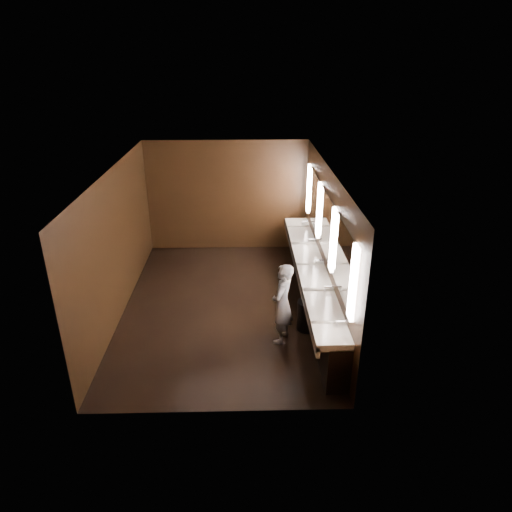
# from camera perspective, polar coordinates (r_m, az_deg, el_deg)

# --- Properties ---
(floor) EXTENTS (6.00, 6.00, 0.00)m
(floor) POSITION_cam_1_polar(r_m,az_deg,el_deg) (9.40, -4.00, -6.17)
(floor) COLOR black
(floor) RESTS_ON ground
(ceiling) EXTENTS (4.00, 6.00, 0.02)m
(ceiling) POSITION_cam_1_polar(r_m,az_deg,el_deg) (8.33, -4.56, 10.65)
(ceiling) COLOR #2D2D2B
(ceiling) RESTS_ON wall_back
(wall_back) EXTENTS (4.00, 0.02, 2.80)m
(wall_back) POSITION_cam_1_polar(r_m,az_deg,el_deg) (11.59, -3.64, 7.46)
(wall_back) COLOR black
(wall_back) RESTS_ON floor
(wall_front) EXTENTS (4.00, 0.02, 2.80)m
(wall_front) POSITION_cam_1_polar(r_m,az_deg,el_deg) (6.12, -5.44, -9.18)
(wall_front) COLOR black
(wall_front) RESTS_ON floor
(wall_left) EXTENTS (0.02, 6.00, 2.80)m
(wall_left) POSITION_cam_1_polar(r_m,az_deg,el_deg) (9.09, -16.95, 1.53)
(wall_left) COLOR black
(wall_left) RESTS_ON floor
(wall_right) EXTENTS (0.02, 6.00, 2.80)m
(wall_right) POSITION_cam_1_polar(r_m,az_deg,el_deg) (8.90, 8.72, 1.85)
(wall_right) COLOR black
(wall_right) RESTS_ON floor
(sink_counter) EXTENTS (0.55, 5.40, 1.01)m
(sink_counter) POSITION_cam_1_polar(r_m,az_deg,el_deg) (9.25, 7.10, -3.34)
(sink_counter) COLOR black
(sink_counter) RESTS_ON floor
(mirror_band) EXTENTS (0.06, 5.03, 1.15)m
(mirror_band) POSITION_cam_1_polar(r_m,az_deg,el_deg) (8.77, 8.74, 3.96)
(mirror_band) COLOR white
(mirror_band) RESTS_ON wall_right
(person) EXTENTS (0.55, 0.64, 1.49)m
(person) POSITION_cam_1_polar(r_m,az_deg,el_deg) (7.97, 3.32, -5.97)
(person) COLOR #859FC7
(person) RESTS_ON floor
(trash_bin) EXTENTS (0.44, 0.44, 0.59)m
(trash_bin) POSITION_cam_1_polar(r_m,az_deg,el_deg) (8.55, 6.41, -7.36)
(trash_bin) COLOR black
(trash_bin) RESTS_ON floor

